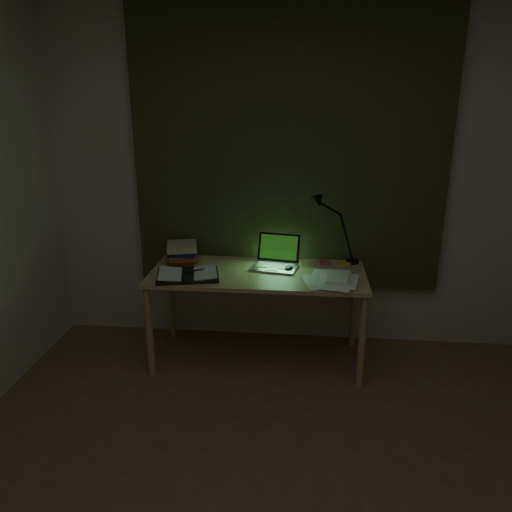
{
  "coord_description": "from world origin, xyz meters",
  "views": [
    {
      "loc": [
        0.12,
        -1.57,
        1.83
      ],
      "look_at": [
        -0.18,
        1.48,
        0.82
      ],
      "focal_mm": 35.0,
      "sensor_mm": 36.0,
      "label": 1
    }
  ],
  "objects": [
    {
      "name": "laptop",
      "position": [
        -0.07,
        1.68,
        0.78
      ],
      "size": [
        0.37,
        0.4,
        0.22
      ],
      "primitive_type": null,
      "rotation": [
        0.0,
        0.0,
        -0.18
      ],
      "color": "#B2B1B6",
      "rests_on": "desk"
    },
    {
      "name": "sticky_yellow",
      "position": [
        0.42,
        1.83,
        0.67
      ],
      "size": [
        0.09,
        0.09,
        0.01
      ],
      "primitive_type": "cube",
      "rotation": [
        0.0,
        0.0,
        0.43
      ],
      "color": "yellow",
      "rests_on": "desk"
    },
    {
      "name": "mouse",
      "position": [
        0.03,
        1.65,
        0.68
      ],
      "size": [
        0.07,
        0.09,
        0.03
      ],
      "primitive_type": "ellipsoid",
      "rotation": [
        0.0,
        0.0,
        -0.16
      ],
      "color": "black",
      "rests_on": "desk"
    },
    {
      "name": "book_stack",
      "position": [
        -0.74,
        1.78,
        0.73
      ],
      "size": [
        0.25,
        0.28,
        0.13
      ],
      "primitive_type": null,
      "rotation": [
        0.0,
        0.0,
        0.17
      ],
      "color": "silver",
      "rests_on": "desk"
    },
    {
      "name": "loose_papers",
      "position": [
        0.3,
        1.51,
        0.68
      ],
      "size": [
        0.39,
        0.41,
        0.02
      ],
      "primitive_type": null,
      "rotation": [
        0.0,
        0.0,
        0.25
      ],
      "color": "white",
      "rests_on": "desk"
    },
    {
      "name": "wall_back",
      "position": [
        0.0,
        2.0,
        1.25
      ],
      "size": [
        3.5,
        0.0,
        2.5
      ],
      "primitive_type": "cube",
      "color": "beige",
      "rests_on": "ground"
    },
    {
      "name": "open_textbook",
      "position": [
        -0.63,
        1.46,
        0.68
      ],
      "size": [
        0.45,
        0.37,
        0.03
      ],
      "primitive_type": null,
      "rotation": [
        0.0,
        0.0,
        0.22
      ],
      "color": "silver",
      "rests_on": "desk"
    },
    {
      "name": "sticky_pink",
      "position": [
        0.28,
        1.82,
        0.67
      ],
      "size": [
        0.08,
        0.08,
        0.02
      ],
      "primitive_type": "cube",
      "rotation": [
        0.0,
        0.0,
        0.21
      ],
      "color": "#C44C69",
      "rests_on": "desk"
    },
    {
      "name": "desk_lamp",
      "position": [
        0.48,
        1.86,
        0.92
      ],
      "size": [
        0.35,
        0.28,
        0.5
      ],
      "primitive_type": null,
      "rotation": [
        0.0,
        0.0,
        0.07
      ],
      "color": "black",
      "rests_on": "desk"
    },
    {
      "name": "curtain",
      "position": [
        0.0,
        1.96,
        1.45
      ],
      "size": [
        2.2,
        0.06,
        2.0
      ],
      "primitive_type": "cube",
      "color": "#32371B",
      "rests_on": "wall_back"
    },
    {
      "name": "desk",
      "position": [
        -0.18,
        1.6,
        0.33
      ],
      "size": [
        1.46,
        0.64,
        0.67
      ],
      "primitive_type": null,
      "color": "tan",
      "rests_on": "floor"
    }
  ]
}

